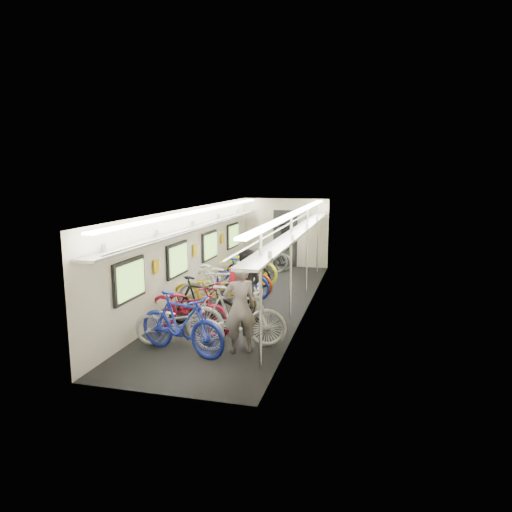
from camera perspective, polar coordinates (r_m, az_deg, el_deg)
The scene contains 18 objects.
train_car_shell at distance 12.04m, azimuth -1.75°, elevation 2.67°, with size 10.00×10.00×10.00m.
bicycle_0 at distance 8.73m, azimuth -9.61°, elevation -8.34°, with size 0.63×1.80×0.95m, color silver.
bicycle_1 at distance 8.43m, azimuth -9.34°, elevation -8.33°, with size 0.54×1.90×1.14m, color #1B29A5.
bicycle_2 at distance 9.53m, azimuth -8.38°, elevation -6.31°, with size 0.72×2.05×1.08m, color maroon.
bicycle_3 at distance 9.72m, azimuth -6.86°, elevation -5.86°, with size 0.52×1.84×1.11m, color black.
bicycle_4 at distance 10.74m, azimuth -5.22°, elevation -4.35°, with size 0.72×2.07×1.09m, color #C19312.
bicycle_5 at distance 10.82m, azimuth -4.79°, elevation -4.06°, with size 0.54×1.91×1.15m, color #BABBBC.
bicycle_6 at distance 11.78m, azimuth -3.66°, elevation -2.89°, with size 0.76×2.17×1.14m, color silver.
bicycle_7 at distance 12.08m, azimuth -1.78°, elevation -2.78°, with size 0.49×1.73×1.04m, color navy.
bicycle_8 at distance 12.40m, azimuth -1.79°, elevation -2.61°, with size 0.65×1.85×0.97m, color maroon.
bicycle_9 at distance 13.36m, azimuth -1.01°, elevation -1.74°, with size 0.44×1.57×0.94m, color black.
bicycle_10 at distance 13.67m, azimuth -1.25°, elevation -1.14°, with size 0.73×2.09×1.10m, color #E8F316.
bicycle_11 at distance 8.70m, azimuth -2.57°, elevation -7.51°, with size 0.55×1.94×1.17m, color silver.
bicycle_12 at distance 15.01m, azimuth 0.17°, elevation -0.17°, with size 0.71×2.03×1.07m, color slate.
bicycle_14 at distance 15.49m, azimuth 1.33°, elevation -0.06°, with size 0.64×1.82×0.96m, color slate.
passenger_near at distance 8.32m, azimuth -2.03°, elevation -6.49°, with size 0.61×0.40×1.68m, color slate.
passenger_mid at distance 10.18m, azimuth -1.37°, elevation -3.57°, with size 0.79×0.61×1.62m, color black.
backpack at distance 8.46m, azimuth -2.28°, elevation -3.13°, with size 0.26×0.14×0.38m, color red.
Camera 1 is at (2.96, -10.75, 3.22)m, focal length 32.00 mm.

